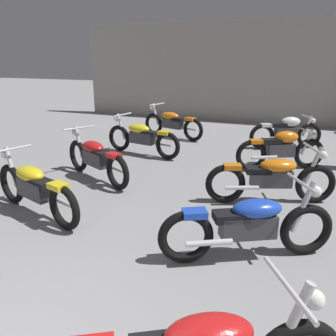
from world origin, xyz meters
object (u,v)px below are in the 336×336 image
object	(u,v)px
motorcycle_left_row_1	(34,187)
motorcycle_right_row_3	(281,149)
motorcycle_left_row_2	(96,157)
motorcycle_left_row_4	(172,123)
motorcycle_right_row_4	(286,131)
motorcycle_left_row_3	(142,137)
motorcycle_right_row_2	(272,177)
motorcycle_right_row_1	(249,225)

from	to	relation	value
motorcycle_left_row_1	motorcycle_right_row_3	xyz separation A→B (m)	(3.29, 3.82, 0.01)
motorcycle_left_row_2	motorcycle_left_row_4	distance (m)	4.09
motorcycle_right_row_3	motorcycle_right_row_4	xyz separation A→B (m)	(-0.04, 1.95, 0.00)
motorcycle_left_row_3	motorcycle_right_row_2	distance (m)	3.84
motorcycle_left_row_3	motorcycle_right_row_2	bearing A→B (deg)	-30.01
motorcycle_right_row_3	motorcycle_right_row_4	size ratio (longest dim) A/B	1.00
motorcycle_right_row_2	motorcycle_left_row_3	bearing A→B (deg)	149.99
motorcycle_left_row_1	motorcycle_right_row_2	distance (m)	3.79
motorcycle_left_row_1	motorcycle_left_row_2	world-z (taller)	same
motorcycle_left_row_1	motorcycle_right_row_1	distance (m)	3.26
motorcycle_right_row_1	motorcycle_right_row_4	distance (m)	5.80
motorcycle_right_row_1	motorcycle_left_row_3	bearing A→B (deg)	130.76
motorcycle_left_row_2	motorcycle_right_row_4	xyz separation A→B (m)	(3.31, 4.01, 0.01)
motorcycle_left_row_1	motorcycle_right_row_3	bearing A→B (deg)	49.25
motorcycle_right_row_1	motorcycle_right_row_4	world-z (taller)	motorcycle_right_row_1
motorcycle_left_row_4	motorcycle_right_row_4	world-z (taller)	motorcycle_left_row_4
motorcycle_left_row_4	motorcycle_right_row_3	distance (m)	3.89
motorcycle_left_row_2	motorcycle_right_row_2	bearing A→B (deg)	1.24
motorcycle_left_row_2	motorcycle_right_row_1	world-z (taller)	same
motorcycle_right_row_3	motorcycle_left_row_4	bearing A→B (deg)	148.42
motorcycle_left_row_2	motorcycle_left_row_3	world-z (taller)	same
motorcycle_left_row_3	motorcycle_right_row_4	distance (m)	3.84
motorcycle_right_row_1	motorcycle_left_row_2	bearing A→B (deg)	151.48
motorcycle_left_row_4	motorcycle_right_row_1	bearing A→B (deg)	-60.89
motorcycle_left_row_2	motorcycle_right_row_2	distance (m)	3.37
motorcycle_left_row_2	motorcycle_right_row_4	bearing A→B (deg)	50.46
motorcycle_right_row_4	motorcycle_left_row_4	bearing A→B (deg)	178.56
motorcycle_left_row_3	motorcycle_left_row_1	bearing A→B (deg)	-89.84
motorcycle_left_row_4	motorcycle_right_row_1	world-z (taller)	same
motorcycle_left_row_2	motorcycle_right_row_3	distance (m)	3.92
motorcycle_left_row_1	motorcycle_right_row_3	distance (m)	5.05
motorcycle_right_row_1	motorcycle_right_row_4	size ratio (longest dim) A/B	1.08
motorcycle_left_row_3	motorcycle_right_row_4	xyz separation A→B (m)	(3.27, 2.01, 0.01)
motorcycle_left_row_2	motorcycle_left_row_4	bearing A→B (deg)	89.56
motorcycle_left_row_3	motorcycle_right_row_3	xyz separation A→B (m)	(3.30, 0.06, 0.01)
motorcycle_left_row_4	motorcycle_right_row_2	distance (m)	5.22
motorcycle_left_row_1	motorcycle_left_row_3	world-z (taller)	same
motorcycle_left_row_2	motorcycle_left_row_3	bearing A→B (deg)	88.84
motorcycle_left_row_3	motorcycle_right_row_4	bearing A→B (deg)	31.63
motorcycle_left_row_1	motorcycle_right_row_4	world-z (taller)	motorcycle_left_row_1
motorcycle_left_row_1	motorcycle_left_row_4	size ratio (longest dim) A/B	0.99
motorcycle_left_row_3	motorcycle_right_row_1	xyz separation A→B (m)	(3.27, -3.79, 0.00)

